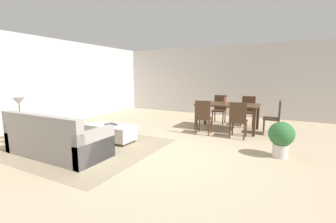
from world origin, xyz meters
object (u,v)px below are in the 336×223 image
ottoman_table (111,132)px  potted_plant (281,137)px  side_table (21,125)px  vase_centerpiece (226,100)px  couch (56,141)px  dining_chair_near_left (203,115)px  dining_chair_head_east (275,116)px  book_on_ottoman (111,124)px  dining_chair_near_right (238,118)px  dining_chair_far_left (220,108)px  dining_chair_far_right (248,109)px  table_lamp (19,102)px  dining_table (227,107)px

ottoman_table → potted_plant: bearing=10.7°
side_table → vase_centerpiece: size_ratio=2.94×
potted_plant → couch: bearing=-154.0°
dining_chair_near_left → dining_chair_head_east: size_ratio=1.00×
ottoman_table → book_on_ottoman: (0.02, 0.01, 0.18)m
potted_plant → dining_chair_near_right: bearing=135.8°
ottoman_table → potted_plant: potted_plant is taller
dining_chair_far_left → dining_chair_far_right: bearing=3.5°
dining_chair_near_right → vase_centerpiece: 1.07m
table_lamp → dining_chair_near_right: table_lamp is taller
side_table → dining_chair_head_east: 6.22m
dining_chair_far_right → dining_chair_near_left: bearing=-116.9°
dining_chair_near_right → vase_centerpiece: (-0.53, 0.87, 0.34)m
couch → table_lamp: 1.52m
couch → book_on_ottoman: size_ratio=8.15×
side_table → dining_chair_far_right: 6.19m
dining_table → dining_chair_head_east: dining_chair_head_east is taller
couch → dining_chair_near_right: 4.12m
side_table → dining_table: 5.25m
vase_centerpiece → potted_plant: 2.40m
ottoman_table → dining_table: bearing=48.2°
dining_chair_near_right → book_on_ottoman: dining_chair_near_right is taller
dining_table → vase_centerpiece: size_ratio=8.86×
dining_chair_near_right → dining_chair_head_east: (0.79, 0.81, 0.00)m
dining_table → dining_chair_near_right: 0.96m
couch → side_table: (-1.36, 0.12, 0.15)m
ottoman_table → dining_chair_far_left: size_ratio=1.27×
dining_table → dining_chair_far_left: (-0.44, 0.83, -0.15)m
ottoman_table → vase_centerpiece: 3.34m
dining_chair_near_right → dining_chair_head_east: same height
dining_chair_far_left → dining_chair_far_right: same height
dining_chair_far_left → potted_plant: (1.87, -2.61, -0.11)m
ottoman_table → dining_table: 3.33m
dining_chair_head_east → book_on_ottoman: size_ratio=3.54×
dining_table → table_lamp: bearing=-137.2°
dining_chair_near_right → dining_chair_far_right: 1.71m
dining_chair_far_left → book_on_ottoman: 3.72m
book_on_ottoman → vase_centerpiece: bearing=49.9°
ottoman_table → dining_chair_far_left: (1.76, 3.29, 0.29)m
table_lamp → dining_chair_far_right: bearing=46.0°
dining_chair_far_left → table_lamp: bearing=-127.8°
table_lamp → dining_chair_head_east: bearing=34.9°
side_table → dining_chair_head_east: dining_chair_head_east is taller
vase_centerpiece → dining_chair_near_right: bearing=-58.6°
vase_centerpiece → dining_table: bearing=-29.8°
vase_centerpiece → table_lamp: bearing=-136.3°
book_on_ottoman → table_lamp: bearing=-146.3°
table_lamp → book_on_ottoman: size_ratio=2.02×
dining_chair_far_right → vase_centerpiece: size_ratio=4.81×
side_table → dining_chair_far_left: bearing=52.2°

